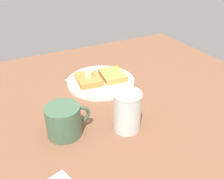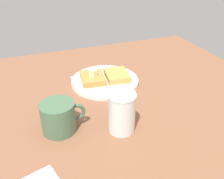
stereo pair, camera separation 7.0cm
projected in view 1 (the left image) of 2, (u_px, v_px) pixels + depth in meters
The scene contains 8 objects.
table_surface at pixel (132, 101), 76.16cm from camera, with size 90.96×90.96×2.96cm, color brown.
plate at pixel (101, 81), 81.98cm from camera, with size 21.97×21.97×1.39cm.
toast_slice_left at pixel (89, 79), 79.96cm from camera, with size 7.28×9.28×1.91cm, color #B8823E.
toast_slice_middle at pixel (113, 75), 82.45cm from camera, with size 7.28×9.28×1.91cm, color tan.
butter_pat_primary at pixel (89, 74), 78.71cm from camera, with size 2.09×1.88×2.09cm, color beige.
fork at pixel (89, 73), 85.84cm from camera, with size 15.98×4.45×0.36cm.
syrup_jar at pixel (127, 113), 60.11cm from camera, with size 6.80×6.80×10.39cm.
coffee_mug at pixel (64, 121), 58.82cm from camera, with size 10.90×8.29×7.76cm.
Camera 1 is at (-34.78, -53.98, 43.01)cm, focal length 40.00 mm.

